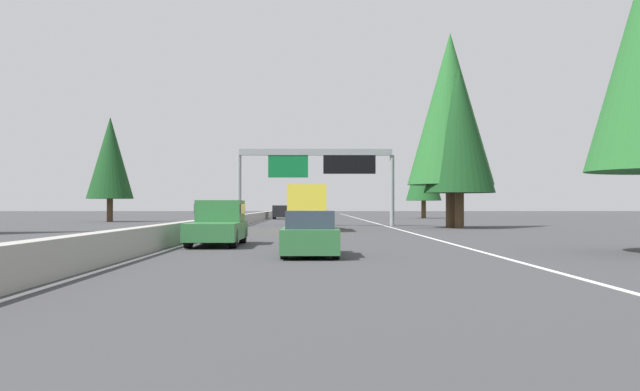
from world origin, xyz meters
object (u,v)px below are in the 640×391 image
Objects in this scene: conifer_right_near at (459,130)px; box_truck_distant_a at (307,206)px; pickup_mid_left at (219,223)px; oncoming_near at (214,217)px; conifer_right_far at (424,169)px; minivan_far_right at (281,211)px; conifer_right_mid at (450,109)px; conifer_left_mid at (110,158)px; sedan_mid_center at (310,235)px; sign_gantry_overhead at (318,165)px.

box_truck_distant_a is at bearing 110.57° from conifer_right_near.
pickup_mid_left reaches higher than oncoming_near.
conifer_right_far is at bearing -16.11° from pickup_mid_left.
minivan_far_right is at bearing -0.06° from pickup_mid_left.
box_truck_distant_a is 1.93× the size of oncoming_near.
conifer_right_near reaches higher than oncoming_near.
pickup_mid_left is 27.16m from conifer_right_near.
minivan_far_right is at bearing 21.33° from conifer_right_near.
conifer_right_mid reaches higher than conifer_left_mid.
sedan_mid_center is 32.61m from conifer_right_mid.
conifer_right_far is (70.98, -14.83, 5.77)m from sedan_mid_center.
pickup_mid_left is at bearing 179.94° from minivan_far_right.
minivan_far_right is at bearing 21.47° from conifer_right_mid.
conifer_right_mid reaches higher than pickup_mid_left.
oncoming_near is 22.02m from conifer_right_mid.
sign_gantry_overhead is 32.00m from minivan_far_right.
minivan_far_right is at bearing 105.79° from conifer_right_far.
pickup_mid_left is 47.29m from conifer_left_mid.
minivan_far_right is 23.57m from conifer_left_mid.
conifer_right_mid is at bearing -63.00° from box_truck_distant_a.
sign_gantry_overhead is 39.42m from conifer_right_far.
conifer_left_mid is (50.30, 20.66, 5.88)m from sedan_mid_center.
conifer_right_near is at bearing -162.72° from conifer_right_mid.
sign_gantry_overhead is at bearing -4.67° from box_truck_distant_a.
minivan_far_right is (65.73, 3.75, 0.27)m from sedan_mid_center.
pickup_mid_left is at bearing 148.71° from conifer_right_mid.
box_truck_distant_a is at bearing -141.78° from conifer_left_mid.
pickup_mid_left is (6.48, 3.81, 0.23)m from sedan_mid_center.
oncoming_near is (31.58, 4.53, -0.23)m from pickup_mid_left.
minivan_far_right is 0.43× the size of conifer_right_near.
sign_gantry_overhead is at bearing -172.22° from minivan_far_right.
box_truck_distant_a reaches higher than minivan_far_right.
sign_gantry_overhead is 2.26× the size of pickup_mid_left.
sedan_mid_center is 0.41× the size of conifer_left_mid.
conifer_right_mid is at bearing -123.42° from conifer_left_mid.
conifer_left_mid is at bearing 52.91° from sign_gantry_overhead.
conifer_right_near is (-9.52, -19.11, 6.43)m from oncoming_near.
conifer_right_far is at bearing 144.87° from oncoming_near.
sign_gantry_overhead is 1.19× the size of conifer_right_far.
conifer_right_far is at bearing -21.26° from sign_gantry_overhead.
box_truck_distant_a is 0.58× the size of conifer_right_mid.
sedan_mid_center is 54.69m from conifer_left_mid.
sedan_mid_center is 24.42m from box_truck_distant_a.
conifer_right_near is 0.80× the size of conifer_right_mid.
sign_gantry_overhead reaches higher than box_truck_distant_a.
pickup_mid_left is 67.38m from conifer_right_far.
sign_gantry_overhead is 1.08× the size of conifer_right_near.
pickup_mid_left is 1.12× the size of minivan_far_right.
oncoming_near is at bearing -134.81° from conifer_left_mid.
sedan_mid_center is at bearing 160.81° from conifer_right_mid.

